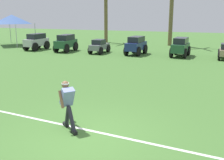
% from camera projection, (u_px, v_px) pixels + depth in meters
% --- Properties ---
extents(ground_plane, '(80.00, 80.00, 0.00)m').
position_uv_depth(ground_plane, '(85.00, 136.00, 7.71)').
color(ground_plane, '#437131').
extents(field_line_paint, '(17.99, 2.60, 0.01)m').
position_uv_depth(field_line_paint, '(90.00, 130.00, 8.06)').
color(field_line_paint, white).
rests_on(field_line_paint, ground_plane).
extents(frisbee_thrower, '(0.79, 0.93, 1.41)m').
position_uv_depth(frisbee_thrower, '(68.00, 103.00, 8.01)').
color(frisbee_thrower, '#23232D').
rests_on(frisbee_thrower, ground_plane).
extents(frisbee_in_flight, '(0.32, 0.31, 0.11)m').
position_uv_depth(frisbee_in_flight, '(66.00, 103.00, 8.71)').
color(frisbee_in_flight, white).
extents(parked_car_slot_a, '(1.43, 2.45, 1.40)m').
position_uv_depth(parked_car_slot_a, '(36.00, 41.00, 24.51)').
color(parked_car_slot_a, '#B7BABF').
rests_on(parked_car_slot_a, ground_plane).
extents(parked_car_slot_b, '(1.23, 2.38, 1.40)m').
position_uv_depth(parked_car_slot_b, '(66.00, 43.00, 23.52)').
color(parked_car_slot_b, '#235133').
rests_on(parked_car_slot_b, ground_plane).
extents(parked_car_slot_c, '(1.19, 2.24, 1.10)m').
position_uv_depth(parked_car_slot_c, '(99.00, 46.00, 22.63)').
color(parked_car_slot_c, slate).
rests_on(parked_car_slot_c, ground_plane).
extents(parked_car_slot_d, '(1.43, 2.45, 1.40)m').
position_uv_depth(parked_car_slot_d, '(136.00, 45.00, 21.84)').
color(parked_car_slot_d, navy).
rests_on(parked_car_slot_d, ground_plane).
extents(parked_car_slot_e, '(1.38, 2.43, 1.40)m').
position_uv_depth(parked_car_slot_e, '(181.00, 47.00, 20.90)').
color(parked_car_slot_e, '#235133').
rests_on(parked_car_slot_e, ground_plane).
extents(palm_tree_far_left, '(3.53, 3.27, 5.34)m').
position_uv_depth(palm_tree_far_left, '(106.00, 12.00, 29.64)').
color(palm_tree_far_left, brown).
rests_on(palm_tree_far_left, ground_plane).
extents(palm_tree_left_of_centre, '(3.51, 3.19, 6.96)m').
position_uv_depth(palm_tree_left_of_centre, '(172.00, 4.00, 26.69)').
color(palm_tree_left_of_centre, brown).
rests_on(palm_tree_left_of_centre, ground_plane).
extents(event_tent, '(3.25, 3.25, 2.96)m').
position_uv_depth(event_tent, '(12.00, 19.00, 27.58)').
color(event_tent, '#B2B5BA').
rests_on(event_tent, ground_plane).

